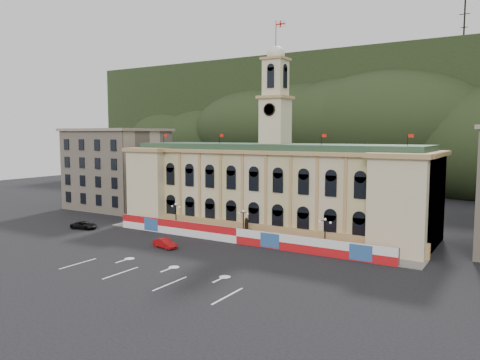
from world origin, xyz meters
The scene contains 13 objects.
ground centered at (0.00, 0.00, 0.00)m, with size 260.00×260.00×0.00m, color black.
lane_markings centered at (0.00, -5.00, 0.00)m, with size 26.00×10.00×0.02m, color white, non-canonical shape.
hill_ridge centered at (0.03, 121.99, 19.48)m, with size 230.00×80.00×64.00m.
city_hall centered at (0.00, 27.63, 7.85)m, with size 56.20×17.60×37.10m.
side_building_left centered at (-43.00, 30.93, 9.33)m, with size 21.00×17.00×18.60m.
hoarding_fence centered at (0.06, 15.07, 1.25)m, with size 50.00×0.44×2.50m.
pavement centered at (0.00, 17.75, 0.08)m, with size 56.00×5.50×0.16m, color slate.
statue centered at (0.00, 18.00, 1.19)m, with size 1.40×1.40×3.72m.
lamp_left centered at (-14.00, 17.00, 3.07)m, with size 1.96×0.44×5.15m.
lamp_center centered at (0.00, 17.00, 3.07)m, with size 1.96×0.44×5.15m.
lamp_right centered at (14.00, 17.00, 3.07)m, with size 1.96×0.44×5.15m.
red_sedan centered at (-7.86, 6.83, 0.72)m, with size 4.60×2.46×1.44m, color #A10B0D.
black_suv centered at (-30.00, 10.05, 0.68)m, with size 5.29×3.31×1.36m, color black.
Camera 1 is at (38.70, -46.80, 17.37)m, focal length 35.00 mm.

